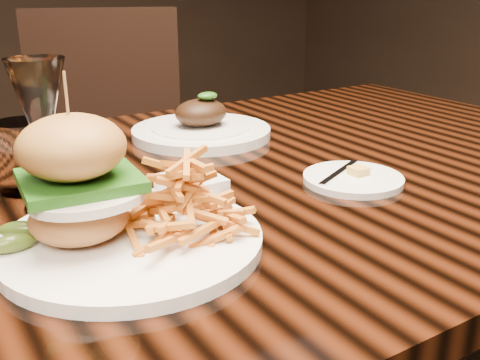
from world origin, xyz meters
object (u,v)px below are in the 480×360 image
burger_plate (127,202)px  chair_far (110,152)px  wine_glass (39,100)px  far_dish (201,128)px  dining_table (198,226)px

burger_plate → chair_far: chair_far is taller
wine_glass → far_dish: (0.33, 0.20, -0.12)m
wine_glass → dining_table: bearing=-0.6°
dining_table → burger_plate: 0.27m
dining_table → far_dish: size_ratio=6.17×
dining_table → wine_glass: size_ratio=8.31×
burger_plate → wine_glass: size_ratio=1.51×
far_dish → chair_far: bearing=85.7°
burger_plate → wine_glass: bearing=121.9°
wine_glass → chair_far: bearing=66.6°
chair_far → wine_glass: bearing=-94.9°
dining_table → wine_glass: 0.30m
far_dish → chair_far: (0.05, 0.68, -0.23)m
dining_table → wine_glass: wine_glass is taller
wine_glass → far_dish: bearing=31.4°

